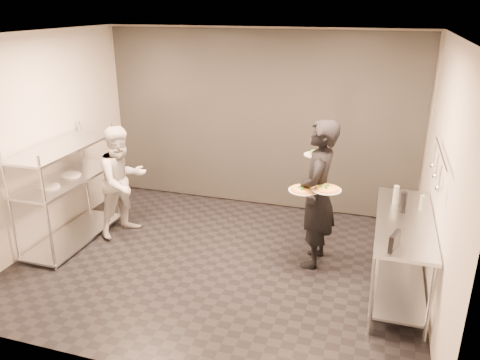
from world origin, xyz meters
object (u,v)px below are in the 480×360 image
(pizza_plate_far, at_px, (327,189))
(bottle_clear, at_px, (422,203))
(prep_counter, at_px, (402,243))
(bottle_dark, at_px, (403,202))
(salad_plate, at_px, (315,153))
(waiter, at_px, (317,195))
(chef, at_px, (123,181))
(pass_rack, at_px, (68,188))
(pos_monitor, at_px, (395,241))
(bottle_green, at_px, (396,195))
(pizza_plate_near, at_px, (304,189))

(pizza_plate_far, relative_size, bottle_clear, 1.88)
(prep_counter, relative_size, bottle_dark, 7.51)
(bottle_dark, bearing_deg, salad_plate, 155.93)
(waiter, relative_size, chef, 1.18)
(waiter, bearing_deg, pass_rack, -81.10)
(pos_monitor, bearing_deg, bottle_green, 106.77)
(pass_rack, xyz_separation_m, pos_monitor, (4.21, -0.72, 0.23))
(salad_plate, height_order, bottle_dark, salad_plate)
(pizza_plate_near, relative_size, pizza_plate_far, 1.05)
(pos_monitor, bearing_deg, bottle_dark, 101.66)
(pass_rack, xyz_separation_m, bottle_clear, (4.51, 0.30, 0.24))
(salad_plate, bearing_deg, prep_counter, -31.02)
(pizza_plate_near, distance_m, bottle_clear, 1.34)
(pizza_plate_near, xyz_separation_m, bottle_dark, (1.13, -0.01, -0.01))
(prep_counter, distance_m, bottle_dark, 0.45)
(salad_plate, distance_m, bottle_clear, 1.38)
(pizza_plate_near, distance_m, bottle_dark, 1.13)
(prep_counter, relative_size, waiter, 0.96)
(pass_rack, relative_size, prep_counter, 0.89)
(prep_counter, xyz_separation_m, pos_monitor, (-0.12, -0.72, 0.38))
(bottle_green, xyz_separation_m, bottle_clear, (0.29, -0.09, -0.02))
(chef, xyz_separation_m, bottle_dark, (3.70, -0.23, 0.25))
(pizza_plate_near, bearing_deg, bottle_dark, -0.76)
(waiter, distance_m, pizza_plate_far, 0.27)
(prep_counter, xyz_separation_m, salad_plate, (-1.11, 0.67, 0.74))
(pizza_plate_near, relative_size, bottle_dark, 1.50)
(salad_plate, bearing_deg, pos_monitor, -54.50)
(pizza_plate_far, relative_size, bottle_green, 1.51)
(chef, bearing_deg, bottle_green, -65.98)
(chef, bearing_deg, salad_plate, -60.14)
(pizza_plate_far, distance_m, bottle_dark, 0.86)
(prep_counter, height_order, waiter, waiter)
(pass_rack, distance_m, pos_monitor, 4.28)
(prep_counter, height_order, pos_monitor, pos_monitor)
(pass_rack, bearing_deg, prep_counter, 0.03)
(pos_monitor, bearing_deg, pizza_plate_far, 147.32)
(waiter, height_order, bottle_clear, waiter)
(waiter, relative_size, bottle_green, 8.30)
(pass_rack, distance_m, waiter, 3.34)
(chef, distance_m, bottle_dark, 3.72)
(chef, height_order, bottle_dark, chef)
(pizza_plate_far, height_order, bottle_dark, bottle_dark)
(pass_rack, xyz_separation_m, bottle_green, (4.22, 0.40, 0.26))
(salad_plate, bearing_deg, waiter, -71.95)
(bottle_clear, bearing_deg, pos_monitor, -106.27)
(pos_monitor, bearing_deg, prep_counter, 97.87)
(prep_counter, height_order, pizza_plate_far, pizza_plate_far)
(waiter, xyz_separation_m, bottle_clear, (1.19, -0.07, 0.08))
(prep_counter, bearing_deg, bottle_clear, 59.36)
(pos_monitor, distance_m, bottle_dark, 0.91)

